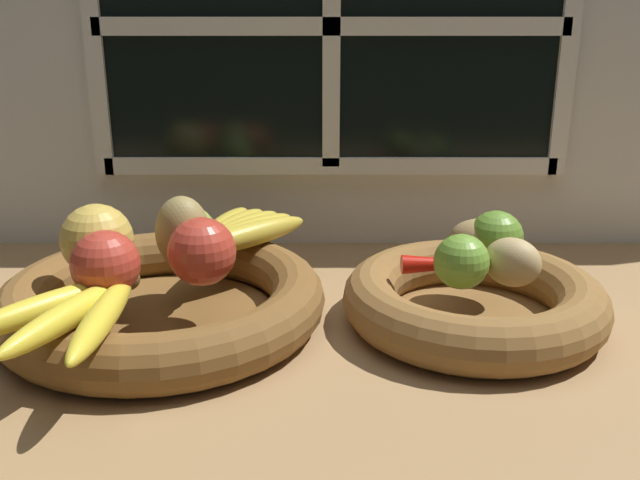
% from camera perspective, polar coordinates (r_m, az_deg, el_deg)
% --- Properties ---
extents(ground_plane, '(1.40, 0.90, 0.03)m').
position_cam_1_polar(ground_plane, '(0.80, 1.25, -7.95)').
color(ground_plane, '#9E774C').
extents(back_wall, '(1.40, 0.05, 0.55)m').
position_cam_1_polar(back_wall, '(1.01, 1.06, 15.10)').
color(back_wall, silver).
rests_on(back_wall, ground_plane).
extents(fruit_bowl_left, '(0.36, 0.36, 0.06)m').
position_cam_1_polar(fruit_bowl_left, '(0.80, -12.39, -4.81)').
color(fruit_bowl_left, brown).
rests_on(fruit_bowl_left, ground_plane).
extents(fruit_bowl_right, '(0.29, 0.29, 0.06)m').
position_cam_1_polar(fruit_bowl_right, '(0.80, 12.40, -4.83)').
color(fruit_bowl_right, brown).
rests_on(fruit_bowl_right, ground_plane).
extents(apple_red_front, '(0.07, 0.07, 0.07)m').
position_cam_1_polar(apple_red_front, '(0.74, -16.73, -1.87)').
color(apple_red_front, '#B73828').
rests_on(apple_red_front, fruit_bowl_left).
extents(apple_red_right, '(0.07, 0.07, 0.07)m').
position_cam_1_polar(apple_red_right, '(0.75, -9.34, -0.91)').
color(apple_red_right, '#B73828').
rests_on(apple_red_right, fruit_bowl_left).
extents(apple_golden_left, '(0.08, 0.08, 0.08)m').
position_cam_1_polar(apple_golden_left, '(0.80, -17.36, 0.04)').
color(apple_golden_left, gold).
rests_on(apple_golden_left, fruit_bowl_left).
extents(apple_green_back, '(0.06, 0.06, 0.06)m').
position_cam_1_polar(apple_green_back, '(0.82, -10.38, 0.47)').
color(apple_green_back, '#8CAD3D').
rests_on(apple_green_back, fruit_bowl_left).
extents(pear_brown, '(0.06, 0.06, 0.08)m').
position_cam_1_polar(pear_brown, '(0.79, -10.84, 0.60)').
color(pear_brown, olive).
rests_on(pear_brown, fruit_bowl_left).
extents(banana_bunch_front, '(0.14, 0.19, 0.03)m').
position_cam_1_polar(banana_bunch_front, '(0.69, -19.01, -5.42)').
color(banana_bunch_front, yellow).
rests_on(banana_bunch_front, fruit_bowl_left).
extents(banana_bunch_back, '(0.15, 0.18, 0.03)m').
position_cam_1_polar(banana_bunch_back, '(0.87, -6.61, 0.68)').
color(banana_bunch_back, gold).
rests_on(banana_bunch_back, fruit_bowl_left).
extents(potato_small, '(0.08, 0.07, 0.05)m').
position_cam_1_polar(potato_small, '(0.76, 15.36, -1.74)').
color(potato_small, tan).
rests_on(potato_small, fruit_bowl_right).
extents(potato_back, '(0.10, 0.09, 0.05)m').
position_cam_1_polar(potato_back, '(0.82, 13.37, -0.08)').
color(potato_back, '#A38451').
rests_on(potato_back, fruit_bowl_right).
extents(lime_near, '(0.06, 0.06, 0.06)m').
position_cam_1_polar(lime_near, '(0.74, 11.45, -1.73)').
color(lime_near, '#6B9E33').
rests_on(lime_near, fruit_bowl_right).
extents(lime_far, '(0.06, 0.06, 0.06)m').
position_cam_1_polar(lime_far, '(0.82, 14.12, 0.18)').
color(lime_far, olive).
rests_on(lime_far, fruit_bowl_right).
extents(chili_pepper, '(0.12, 0.03, 0.02)m').
position_cam_1_polar(chili_pepper, '(0.79, 10.99, -1.91)').
color(chili_pepper, red).
rests_on(chili_pepper, fruit_bowl_right).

